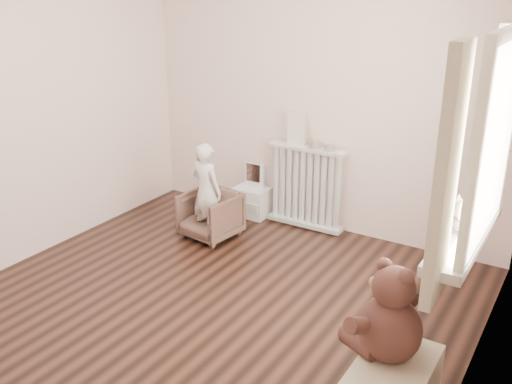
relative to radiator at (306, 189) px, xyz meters
The scene contains 17 objects.
floor 1.73m from the radiator, 88.27° to the right, with size 3.60×3.60×0.01m, color black.
back_wall 0.92m from the radiator, 67.02° to the left, with size 3.60×0.02×2.60m, color white.
left_wall 2.59m from the radiator, 136.15° to the right, with size 0.02×3.60×2.60m, color white.
right_wall 2.66m from the radiator, 42.23° to the right, with size 0.02×3.60×2.60m, color white.
window 2.51m from the radiator, 37.31° to the right, with size 0.03×0.90×1.10m, color white.
window_sill 2.26m from the radiator, 38.73° to the right, with size 0.22×1.10×0.06m, color silver.
curtain_left 2.77m from the radiator, 48.90° to the right, with size 0.06×0.26×1.30m, color #B5AE8B.
curtain_right 2.13m from the radiator, 25.46° to the right, with size 0.06×0.26×1.30m, color #B5AE8B.
radiator is the anchor object (origin of this frame).
paper_doll 0.59m from the radiator, behind, with size 0.19×0.02×0.31m, color beige.
tin_a 0.46m from the radiator, ahead, with size 0.11×0.11×0.06m, color #A59E8C.
tin_b 0.50m from the radiator, ahead, with size 0.09×0.09×0.05m, color #A59E8C.
toy_vanity 0.60m from the radiator, behind, with size 0.34×0.25×0.54m, color silver.
armchair 0.94m from the radiator, 134.28° to the right, with size 0.47×0.48×0.44m, color brown.
child 0.97m from the radiator, 132.20° to the right, with size 0.33×0.22×0.90m, color silver.
teddy_bear 2.52m from the radiator, 52.73° to the right, with size 0.46×0.35×0.56m, color #361C17, non-canonical shape.
plush_cat 2.28m from the radiator, 38.83° to the right, with size 0.18×0.29×0.24m, color #696157, non-canonical shape.
Camera 1 is at (2.22, -2.90, 2.30)m, focal length 40.00 mm.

